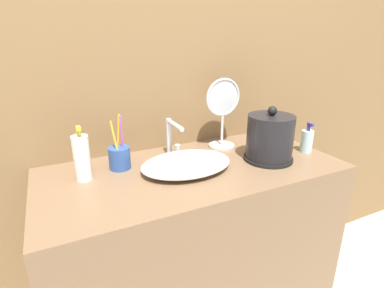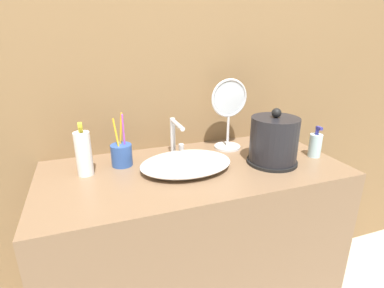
% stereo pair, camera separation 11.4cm
% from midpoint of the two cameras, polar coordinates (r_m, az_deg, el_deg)
% --- Properties ---
extents(wall_back, '(6.00, 0.04, 2.60)m').
position_cam_midpoint_polar(wall_back, '(1.35, -7.78, 17.55)').
color(wall_back, olive).
rests_on(wall_back, ground_plane).
extents(vanity_counter, '(1.17, 0.54, 0.86)m').
position_cam_midpoint_polar(vanity_counter, '(1.41, -2.02, -20.71)').
color(vanity_counter, brown).
rests_on(vanity_counter, ground_plane).
extents(sink_basin, '(0.36, 0.26, 0.05)m').
position_cam_midpoint_polar(sink_basin, '(1.15, -3.90, -3.81)').
color(sink_basin, white).
rests_on(sink_basin, vanity_counter).
extents(faucet, '(0.06, 0.15, 0.16)m').
position_cam_midpoint_polar(faucet, '(1.26, -6.39, 1.59)').
color(faucet, silver).
rests_on(faucet, vanity_counter).
extents(electric_kettle, '(0.20, 0.20, 0.23)m').
position_cam_midpoint_polar(electric_kettle, '(1.25, 12.08, 0.85)').
color(electric_kettle, black).
rests_on(electric_kettle, vanity_counter).
extents(toothbrush_cup, '(0.08, 0.08, 0.21)m').
position_cam_midpoint_polar(toothbrush_cup, '(1.20, -16.29, -2.48)').
color(toothbrush_cup, '#2D519E').
rests_on(toothbrush_cup, vanity_counter).
extents(lotion_bottle, '(0.05, 0.05, 0.13)m').
position_cam_midpoint_polar(lotion_bottle, '(1.39, 18.89, 0.55)').
color(lotion_bottle, silver).
rests_on(lotion_bottle, vanity_counter).
extents(shampoo_bottle, '(0.06, 0.06, 0.20)m').
position_cam_midpoint_polar(shampoo_bottle, '(1.14, -22.96, -2.47)').
color(shampoo_bottle, white).
rests_on(shampoo_bottle, vanity_counter).
extents(vanity_mirror, '(0.17, 0.12, 0.32)m').
position_cam_midpoint_polar(vanity_mirror, '(1.35, 3.48, 6.37)').
color(vanity_mirror, silver).
rests_on(vanity_mirror, vanity_counter).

